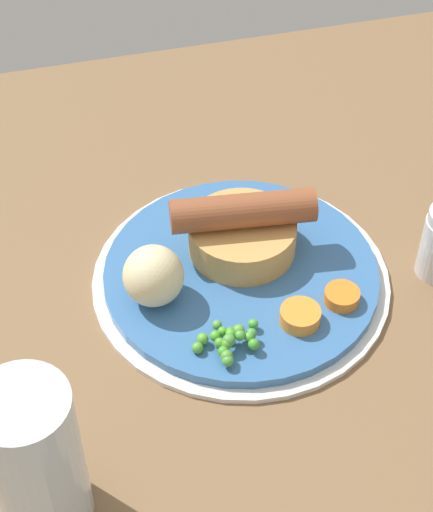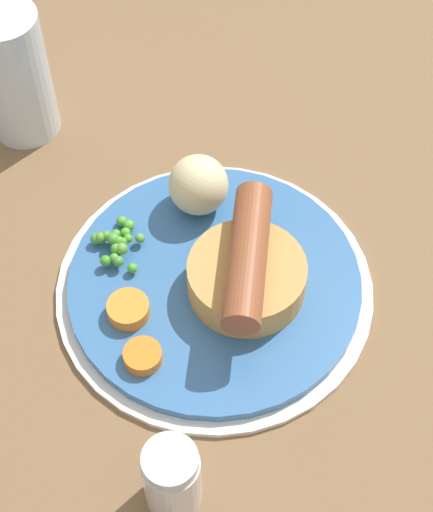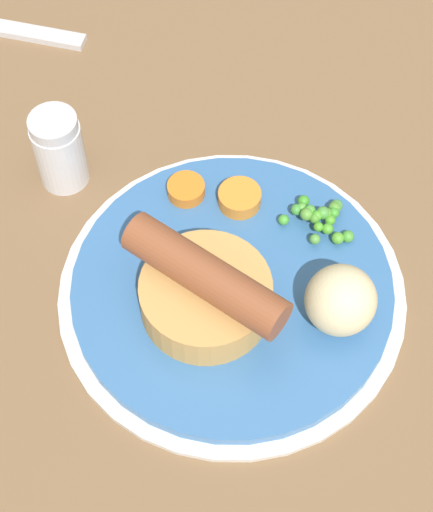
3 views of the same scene
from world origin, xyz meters
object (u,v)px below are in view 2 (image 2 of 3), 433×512
object	(u,v)px
potato_chunk_0	(198,185)
dinner_plate	(215,286)
drinking_glass	(14,75)
salt_shaker	(165,478)
carrot_slice_1	(128,310)
carrot_slice_0	(143,356)
pea_pile	(117,242)
sausage_pudding	(247,271)

from	to	relation	value
potato_chunk_0	dinner_plate	bearing A→B (deg)	-171.46
drinking_glass	salt_shaker	xyz separation A→B (cm)	(-34.80, -13.15, -2.87)
potato_chunk_0	carrot_slice_1	world-z (taller)	potato_chunk_0
drinking_glass	salt_shaker	size ratio (longest dim) A/B	1.84
dinner_plate	carrot_slice_0	bearing A→B (deg)	141.81
potato_chunk_0	salt_shaker	world-z (taller)	salt_shaker
pea_pile	carrot_slice_0	bearing A→B (deg)	-167.02
potato_chunk_0	carrot_slice_0	size ratio (longest dim) A/B	1.78
drinking_glass	sausage_pudding	bearing A→B (deg)	-134.84
dinner_plate	drinking_glass	bearing A→B (deg)	42.46
pea_pile	drinking_glass	xyz separation A→B (cm)	(15.06, 9.01, 3.86)
sausage_pudding	salt_shaker	bearing A→B (deg)	166.60
potato_chunk_0	salt_shaker	size ratio (longest dim) A/B	0.75
dinner_plate	potato_chunk_0	distance (cm)	8.35
pea_pile	salt_shaker	bearing A→B (deg)	-168.16
carrot_slice_0	drinking_glass	distance (cm)	27.84
sausage_pudding	carrot_slice_1	distance (cm)	9.39
sausage_pudding	drinking_glass	xyz separation A→B (cm)	(19.02, 19.13, 2.47)
potato_chunk_0	carrot_slice_0	world-z (taller)	potato_chunk_0
potato_chunk_0	carrot_slice_1	bearing A→B (deg)	152.62
sausage_pudding	pea_pile	xyz separation A→B (cm)	(3.96, 10.11, -1.39)
dinner_plate	sausage_pudding	xyz separation A→B (cm)	(-0.77, -2.43, 3.15)
dinner_plate	drinking_glass	distance (cm)	25.36
carrot_slice_0	drinking_glass	size ratio (longest dim) A/B	0.23
pea_pile	carrot_slice_1	world-z (taller)	pea_pile
pea_pile	potato_chunk_0	xyz separation A→B (cm)	(4.38, -6.55, 1.61)
sausage_pudding	pea_pile	size ratio (longest dim) A/B	2.38
carrot_slice_0	carrot_slice_1	distance (cm)	4.11
dinner_plate	pea_pile	distance (cm)	8.50
pea_pile	potato_chunk_0	distance (cm)	8.04
dinner_plate	sausage_pudding	size ratio (longest dim) A/B	2.04
carrot_slice_0	carrot_slice_1	xyz separation A→B (cm)	(3.93, 1.18, 0.09)
carrot_slice_1	salt_shaker	distance (cm)	14.04
drinking_glass	salt_shaker	distance (cm)	37.32
drinking_glass	carrot_slice_0	bearing A→B (deg)	-155.70
sausage_pudding	carrot_slice_0	xyz separation A→B (cm)	(-6.06, 7.80, -1.78)
pea_pile	potato_chunk_0	world-z (taller)	potato_chunk_0
pea_pile	carrot_slice_1	xyz separation A→B (cm)	(-6.08, -1.13, -0.30)
dinner_plate	carrot_slice_1	distance (cm)	7.31
dinner_plate	sausage_pudding	distance (cm)	4.05
dinner_plate	salt_shaker	world-z (taller)	salt_shaker
sausage_pudding	carrot_slice_1	world-z (taller)	sausage_pudding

